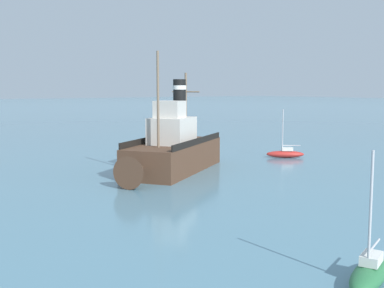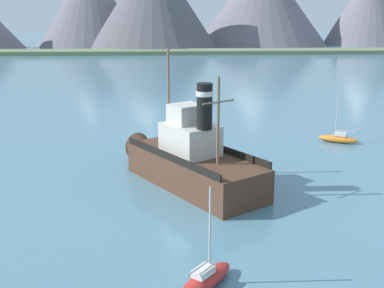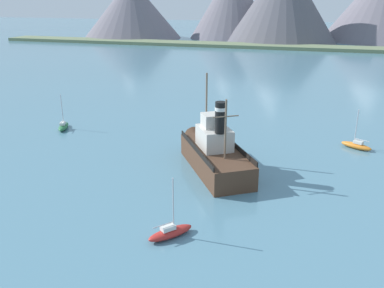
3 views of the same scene
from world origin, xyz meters
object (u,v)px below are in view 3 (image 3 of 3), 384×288
object	(u,v)px
sailboat_green	(63,126)
sailboat_orange	(356,145)
old_tugboat	(214,152)
sailboat_red	(170,232)

from	to	relation	value
sailboat_green	sailboat_orange	world-z (taller)	same
old_tugboat	sailboat_red	bearing A→B (deg)	-89.37
sailboat_red	sailboat_orange	size ratio (longest dim) A/B	1.00
sailboat_green	sailboat_red	bearing A→B (deg)	-41.93
sailboat_red	sailboat_orange	bearing A→B (deg)	59.06
old_tugboat	sailboat_green	xyz separation A→B (m)	(-23.64, 7.31, -1.40)
old_tugboat	sailboat_orange	xyz separation A→B (m)	(15.21, 11.07, -1.40)
sailboat_red	sailboat_orange	xyz separation A→B (m)	(15.06, 25.13, 0.00)
old_tugboat	sailboat_green	bearing A→B (deg)	162.81
old_tugboat	sailboat_green	size ratio (longest dim) A/B	2.84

